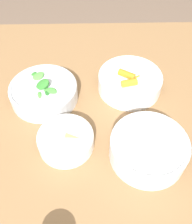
{
  "coord_description": "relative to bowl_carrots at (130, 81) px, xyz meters",
  "views": [
    {
      "loc": [
        0.44,
        0.06,
        1.29
      ],
      "look_at": [
        -0.0,
        0.07,
        0.77
      ],
      "focal_mm": 40.0,
      "sensor_mm": 36.0,
      "label": 1
    }
  ],
  "objects": [
    {
      "name": "dining_table",
      "position": [
        0.12,
        -0.17,
        -0.14
      ],
      "size": [
        1.01,
        0.98,
        0.74
      ],
      "color": "olive",
      "rests_on": "ground_plane"
    },
    {
      "name": "ground_plane",
      "position": [
        0.12,
        -0.17,
        -0.77
      ],
      "size": [
        10.0,
        10.0,
        0.0
      ],
      "primitive_type": "plane",
      "color": "brown"
    },
    {
      "name": "bowl_cookies",
      "position": [
        0.2,
        -0.18,
        -0.01
      ],
      "size": [
        0.14,
        0.14,
        0.04
      ],
      "color": "white",
      "rests_on": "dining_table"
    },
    {
      "name": "bowl_greens",
      "position": [
        0.03,
        -0.26,
        -0.0
      ],
      "size": [
        0.2,
        0.2,
        0.08
      ],
      "color": "silver",
      "rests_on": "dining_table"
    },
    {
      "name": "bowl_carrots",
      "position": [
        0.0,
        0.0,
        0.0
      ],
      "size": [
        0.19,
        0.19,
        0.07
      ],
      "color": "white",
      "rests_on": "dining_table"
    },
    {
      "name": "bowl_beans_hotdog",
      "position": [
        0.24,
        0.02,
        -0.0
      ],
      "size": [
        0.19,
        0.19,
        0.06
      ],
      "color": "silver",
      "rests_on": "dining_table"
    }
  ]
}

